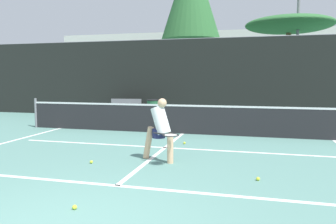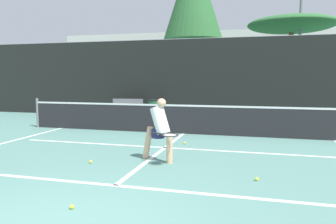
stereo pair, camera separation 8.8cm
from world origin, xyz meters
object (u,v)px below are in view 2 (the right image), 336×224
Objects in this scene: trash_bin at (155,109)px; parked_car at (131,98)px; courtside_bench at (127,108)px; player_practicing at (160,128)px.

trash_bin is 5.33m from parked_car.
trash_bin reaches higher than courtside_bench.
trash_bin is at bearing -13.88° from courtside_bench.
player_practicing is 12.44m from parked_car.
player_practicing is 0.96× the size of courtside_bench.
player_practicing reaches higher than courtside_bench.
trash_bin is at bearing -57.44° from parked_car.
trash_bin is (-2.27, 6.85, -0.31)m from player_practicing.
player_practicing is 1.60× the size of trash_bin.
courtside_bench is at bearing -70.69° from parked_car.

